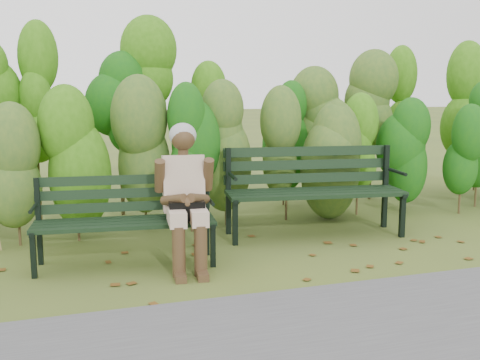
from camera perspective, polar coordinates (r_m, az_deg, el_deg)
name	(u,v)px	position (r m, az deg, el deg)	size (l,w,h in m)	color
ground	(251,259)	(5.66, 1.09, -8.06)	(80.00, 80.00, 0.00)	#435324
footpath	(363,358)	(3.79, 12.40, -17.27)	(60.00, 2.50, 0.01)	#474749
hedge_band	(204,123)	(7.21, -3.69, 5.84)	(11.04, 1.67, 2.42)	#47381E
leaf_litter	(242,264)	(5.50, 0.16, -8.57)	(5.37, 2.27, 0.01)	brown
bench_left	(125,213)	(5.54, -11.62, -3.29)	(1.75, 0.74, 0.85)	black
bench_right	(312,183)	(6.58, 7.35, -0.33)	(2.10, 0.93, 1.01)	black
seated_woman	(185,188)	(5.34, -5.61, -0.84)	(0.58, 0.85, 1.36)	beige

